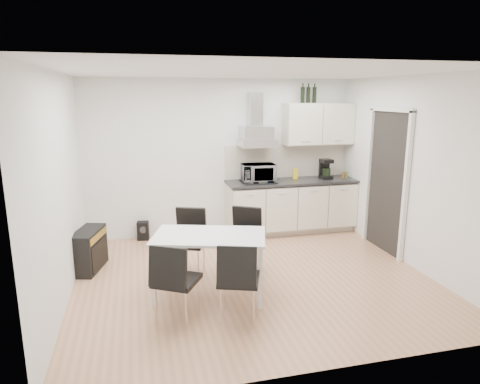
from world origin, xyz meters
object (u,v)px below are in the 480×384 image
Objects in this scene: chair_far_left at (188,244)px; guitar_amp at (89,250)px; kitchenette at (293,185)px; chair_near_left at (177,281)px; floor_speaker at (143,231)px; chair_near_right at (239,280)px; chair_far_right at (243,242)px; dining_table at (209,242)px.

chair_far_left is 1.40m from guitar_amp.
chair_near_left is (-2.24, -2.57, -0.39)m from kitchenette.
guitar_amp is 1.33m from floor_speaker.
guitar_amp is (-1.67, 1.76, -0.16)m from chair_near_right.
chair_far_right is 2.10m from guitar_amp.
dining_table is at bearing -131.17° from kitchenette.
chair_far_right is (0.53, 0.50, -0.22)m from dining_table.
kitchenette is 1.74× the size of dining_table.
chair_near_left is at bearing -114.06° from dining_table.
guitar_amp is (-1.47, 1.13, -0.38)m from dining_table.
guitar_amp is at bearing 152.27° from chair_near_left.
floor_speaker is (-0.93, 2.86, -0.29)m from chair_near_right.
chair_far_right and chair_near_right have the same top height.
chair_near_left is at bearing -171.96° from chair_near_right.
chair_far_left is (-1.98, -1.44, -0.39)m from kitchenette.
floor_speaker is (-0.55, 1.61, -0.29)m from chair_far_left.
chair_near_right is at bearing 104.33° from chair_far_right.
chair_far_right is at bearing 93.07° from chair_near_right.
chair_far_right is 1.21× the size of guitar_amp.
chair_far_left is 1.31m from chair_near_right.
chair_near_left is (-0.97, -1.00, 0.00)m from chair_far_right.
chair_far_left reaches higher than dining_table.
chair_far_left is 1.21× the size of guitar_amp.
chair_far_right and chair_near_left have the same top height.
chair_far_right is (0.71, -0.12, 0.00)m from chair_far_left.
chair_near_right is at bearing 18.57° from chair_near_left.
chair_far_right is at bearing -2.20° from guitar_amp.
chair_far_left is 1.00× the size of chair_near_right.
kitchenette reaches higher than dining_table.
dining_table is 1.65× the size of chair_near_right.
kitchenette reaches higher than guitar_amp.
chair_near_right is (-1.61, -2.69, -0.39)m from kitchenette.
guitar_amp is at bearing 159.05° from dining_table.
chair_far_left and chair_near_right have the same top height.
chair_near_left and chair_near_right have the same top height.
kitchenette is 3.16m from chair_near_right.
kitchenette is at bearing 4.36° from floor_speaker.
floor_speaker is (-1.26, 1.73, -0.29)m from chair_far_right.
dining_table is 0.70m from chair_near_right.
floor_speaker is at bearing 176.27° from kitchenette.
chair_far_right reaches higher than guitar_amp.
dining_table is (-1.81, -2.06, -0.17)m from kitchenette.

